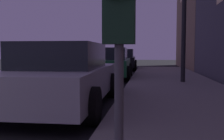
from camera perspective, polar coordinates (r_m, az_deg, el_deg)
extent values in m
cylinder|color=#59595B|center=(1.64, 1.54, -14.44)|extent=(0.06, 0.06, 1.13)
cube|color=#1E4728|center=(1.57, 1.59, 11.18)|extent=(0.19, 0.11, 0.30)
cube|color=black|center=(1.58, -0.47, 12.58)|extent=(0.01, 0.08, 0.11)
cube|color=#B7B7BF|center=(5.89, -10.55, -2.57)|extent=(1.92, 4.45, 0.64)
cube|color=#1E2328|center=(5.75, -10.97, 3.06)|extent=(1.65, 2.14, 0.56)
cylinder|color=black|center=(7.51, -14.15, -3.07)|extent=(0.23, 0.66, 0.66)
cylinder|color=black|center=(7.06, 0.00, -3.38)|extent=(0.23, 0.66, 0.66)
cylinder|color=black|center=(4.40, -4.27, -7.92)|extent=(0.23, 0.66, 0.66)
cube|color=#19592D|center=(12.24, -0.75, 0.87)|extent=(2.07, 4.49, 0.64)
cube|color=#1E2328|center=(12.14, -0.80, 3.58)|extent=(1.76, 2.34, 0.56)
cylinder|color=black|center=(13.75, -4.07, 0.20)|extent=(0.25, 0.67, 0.66)
cylinder|color=black|center=(13.55, 3.94, 0.14)|extent=(0.25, 0.67, 0.66)
cylinder|color=black|center=(11.07, -6.50, -0.73)|extent=(0.25, 0.67, 0.66)
cylinder|color=black|center=(10.82, 3.46, -0.82)|extent=(0.25, 0.67, 0.66)
cube|color=black|center=(17.92, 2.06, 1.85)|extent=(2.01, 4.11, 0.64)
cube|color=#1E2328|center=(17.98, 2.08, 3.71)|extent=(1.72, 2.20, 0.56)
cylinder|color=black|center=(19.26, -0.48, 1.29)|extent=(0.24, 0.67, 0.66)
cylinder|color=black|center=(19.14, 5.12, 1.26)|extent=(0.24, 0.67, 0.66)
cylinder|color=black|center=(16.78, -1.43, 0.89)|extent=(0.24, 0.67, 0.66)
cylinder|color=black|center=(16.64, 5.00, 0.85)|extent=(0.24, 0.67, 0.66)
cylinder|color=black|center=(9.89, 15.59, 13.16)|extent=(0.16, 0.16, 5.37)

